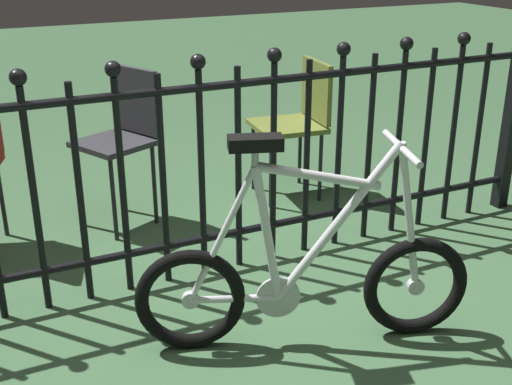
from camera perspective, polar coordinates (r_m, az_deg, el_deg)
ground_plane at (r=2.86m, az=0.29°, el=-11.66°), size 20.00×20.00×0.00m
iron_fence at (r=3.05m, az=-5.52°, el=2.37°), size 3.88×0.07×1.10m
bicycle at (r=2.65m, az=4.28°, el=-7.37°), size 1.30×0.55×0.88m
chair_charcoal at (r=3.72m, az=-11.40°, el=5.32°), size 0.48×0.48×0.88m
chair_olive at (r=4.08m, az=3.74°, el=6.72°), size 0.45×0.45×0.84m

